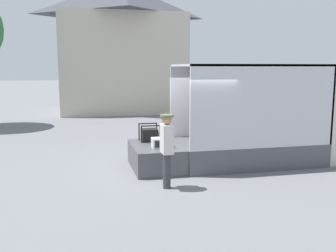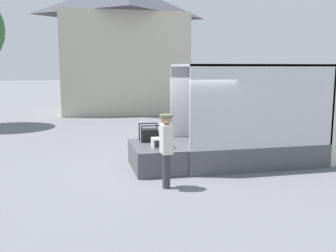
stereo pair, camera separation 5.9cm
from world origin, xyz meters
TOP-DOWN VIEW (x-y plane):
  - ground_plane at (0.00, 0.00)m, footprint 160.00×160.00m
  - box_truck at (3.92, 0.00)m, footprint 6.34×2.17m
  - tailgate_deck at (-0.67, 0.00)m, footprint 1.33×2.06m
  - microwave at (-0.59, -0.39)m, footprint 0.52×0.37m
  - portable_generator at (-0.73, 0.55)m, footprint 0.57×0.50m
  - worker_person at (-0.78, -1.81)m, footprint 0.31×0.44m
  - house_backdrop at (-0.02, 14.81)m, footprint 7.98×6.43m

SIDE VIEW (x-z plane):
  - ground_plane at x=0.00m, z-range 0.00..0.00m
  - tailgate_deck at x=-0.67m, z-range 0.00..0.67m
  - microwave at x=-0.59m, z-range 0.67..0.93m
  - portable_generator at x=-0.73m, z-range 0.61..1.12m
  - box_truck at x=3.92m, z-range -0.42..2.47m
  - worker_person at x=-0.78m, z-range 0.20..1.94m
  - house_backdrop at x=-0.02m, z-range 0.08..8.26m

